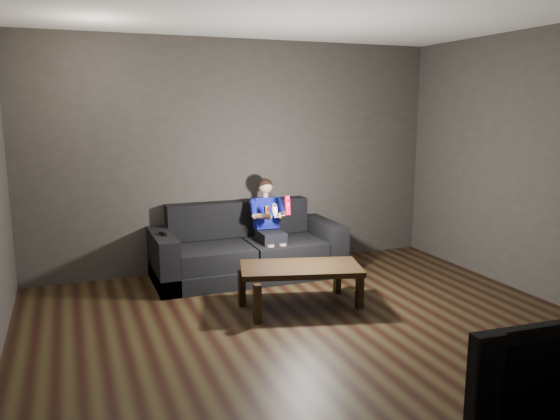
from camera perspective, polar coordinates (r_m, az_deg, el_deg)
name	(u,v)px	position (r m, az deg, el deg)	size (l,w,h in m)	color
floor	(332,346)	(4.61, 5.44, -13.98)	(5.00, 5.00, 0.00)	black
back_wall	(239,156)	(6.54, -4.28, 5.66)	(5.00, 0.04, 2.70)	#35312E
sofa	(247,253)	(6.30, -3.48, -4.50)	(2.13, 0.92, 0.82)	black
child	(268,218)	(6.23, -1.22, -0.82)	(0.41, 0.50, 1.00)	black
wii_remote_red	(287,205)	(5.86, 0.77, 0.49)	(0.06, 0.08, 0.21)	#EC002F
nunchuk_white	(275,210)	(5.82, -0.56, 0.00)	(0.06, 0.10, 0.16)	silver
wii_remote_black	(163,234)	(5.94, -12.14, -2.44)	(0.06, 0.15, 0.03)	black
coffee_table	(301,271)	(5.29, 2.16, -6.43)	(1.26, 0.86, 0.42)	black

